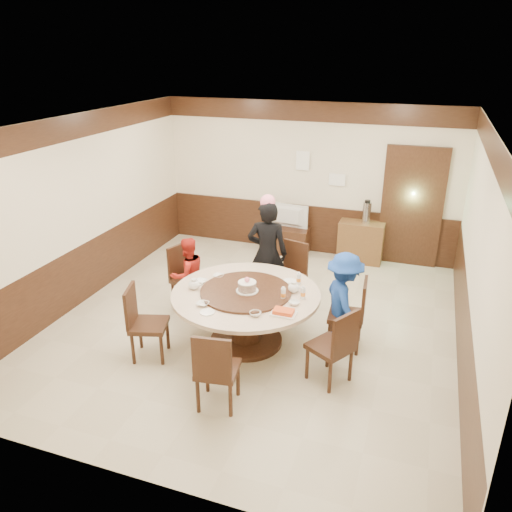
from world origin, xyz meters
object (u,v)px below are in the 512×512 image
(tv_stand, at_px, (286,240))
(person_standing, at_px, (267,254))
(banquet_table, at_px, (246,307))
(side_cabinet, at_px, (361,242))
(shrimp_platter, at_px, (284,312))
(birthday_cake, at_px, (247,286))
(television, at_px, (287,216))
(person_blue, at_px, (344,301))
(thermos, at_px, (367,213))
(person_red, at_px, (188,275))

(tv_stand, bearing_deg, person_standing, -82.05)
(banquet_table, relative_size, side_cabinet, 2.41)
(shrimp_platter, distance_m, side_cabinet, 3.72)
(side_cabinet, bearing_deg, birthday_cake, -106.85)
(shrimp_platter, bearing_deg, television, 105.31)
(person_blue, distance_m, shrimp_platter, 0.96)
(tv_stand, bearing_deg, person_blue, -61.33)
(birthday_cake, height_order, television, birthday_cake)
(banquet_table, height_order, birthday_cake, birthday_cake)
(person_blue, height_order, television, person_blue)
(television, xyz_separation_m, thermos, (1.46, 0.03, 0.22))
(person_standing, distance_m, tv_stand, 2.20)
(birthday_cake, bearing_deg, person_blue, 17.37)
(person_blue, bearing_deg, person_red, 54.16)
(person_standing, relative_size, television, 2.13)
(television, bearing_deg, birthday_cake, 102.89)
(thermos, bearing_deg, side_cabinet, 180.00)
(banquet_table, relative_size, person_standing, 1.17)
(shrimp_platter, bearing_deg, person_red, 150.72)
(television, bearing_deg, person_blue, 124.55)
(person_standing, xyz_separation_m, side_cabinet, (1.11, 2.13, -0.45))
(thermos, bearing_deg, person_blue, -87.58)
(banquet_table, distance_m, television, 3.28)
(banquet_table, bearing_deg, tv_stand, 96.62)
(tv_stand, xyz_separation_m, side_cabinet, (1.40, 0.03, 0.12))
(birthday_cake, height_order, shrimp_platter, birthday_cake)
(person_blue, height_order, side_cabinet, person_blue)
(birthday_cake, bearing_deg, television, 97.01)
(shrimp_platter, height_order, side_cabinet, shrimp_platter)
(person_blue, relative_size, television, 1.70)
(person_standing, distance_m, birthday_cake, 1.18)
(shrimp_platter, xyz_separation_m, side_cabinet, (0.40, 3.68, -0.40))
(side_cabinet, bearing_deg, tv_stand, -178.77)
(person_red, height_order, thermos, person_red)
(banquet_table, height_order, person_blue, person_blue)
(banquet_table, xyz_separation_m, shrimp_platter, (0.62, -0.39, 0.24))
(person_red, distance_m, shrimp_platter, 2.02)
(person_standing, height_order, television, person_standing)
(person_standing, bearing_deg, television, -93.23)
(birthday_cake, bearing_deg, banquet_table, 147.24)
(banquet_table, distance_m, person_blue, 1.27)
(person_blue, relative_size, thermos, 3.45)
(birthday_cake, height_order, side_cabinet, birthday_cake)
(person_blue, height_order, birthday_cake, person_blue)
(television, relative_size, thermos, 2.03)
(television, height_order, side_cabinet, television)
(side_cabinet, bearing_deg, thermos, 0.00)
(person_red, bearing_deg, person_standing, 152.85)
(person_red, distance_m, television, 2.78)
(tv_stand, bearing_deg, television, 0.00)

